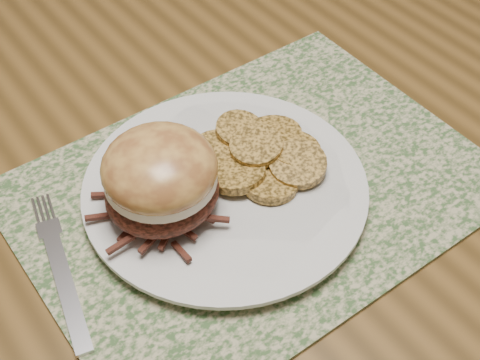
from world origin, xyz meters
name	(u,v)px	position (x,y,z in m)	size (l,w,h in m)	color
dining_table	(321,141)	(0.00, 0.00, 0.67)	(1.50, 0.90, 0.75)	brown
placemat	(254,189)	(-0.16, -0.07, 0.75)	(0.45, 0.33, 0.00)	#37552B
dinner_plate	(225,189)	(-0.19, -0.06, 0.76)	(0.26, 0.26, 0.02)	silver
pork_sandwich	(161,178)	(-0.25, -0.05, 0.81)	(0.13, 0.13, 0.08)	black
roasted_potatoes	(261,154)	(-0.14, -0.06, 0.78)	(0.14, 0.14, 0.03)	#AC7E32
fork	(60,267)	(-0.36, -0.05, 0.76)	(0.06, 0.18, 0.00)	silver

